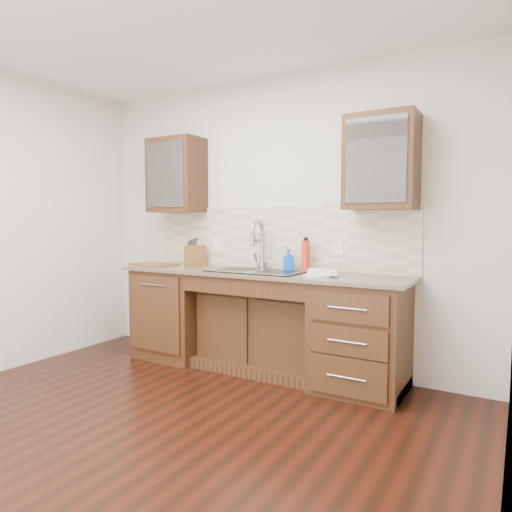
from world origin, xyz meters
The scene contains 24 objects.
ground centered at (0.00, 0.00, -0.05)m, with size 4.00×3.50×0.10m, color black.
wall_back centered at (0.00, 1.80, 1.35)m, with size 4.00×0.10×2.70m, color beige.
base_cabinet_left centered at (-0.95, 1.44, 0.44)m, with size 0.70×0.62×0.88m, color #593014.
base_cabinet_center centered at (0.00, 1.53, 0.35)m, with size 1.20×0.44×0.70m, color #593014.
base_cabinet_right centered at (0.95, 1.44, 0.44)m, with size 0.70×0.62×0.88m, color #593014.
countertop centered at (0.00, 1.43, 0.90)m, with size 2.70×0.65×0.03m, color #84705B.
backsplash centered at (0.00, 1.74, 1.21)m, with size 2.70×0.02×0.59m, color beige.
sink centered at (0.00, 1.41, 0.83)m, with size 0.84×0.46×0.19m, color #9E9EA5.
faucet centered at (-0.07, 1.64, 1.11)m, with size 0.04×0.04×0.40m, color #999993.
filter_tap centered at (0.18, 1.65, 1.03)m, with size 0.02×0.02×0.24m, color #999993.
upper_cabinet_left centered at (-1.05, 1.58, 1.83)m, with size 0.55×0.34×0.75m, color #593014.
upper_cabinet_right centered at (1.05, 1.58, 1.83)m, with size 0.55×0.34×0.75m, color #593014.
outlet_left centered at (-0.65, 1.73, 1.12)m, with size 0.08×0.01×0.12m, color white.
outlet_right centered at (0.65, 1.73, 1.12)m, with size 0.08×0.01×0.12m, color white.
soap_bottle centered at (0.24, 1.58, 1.01)m, with size 0.09×0.09×0.20m, color blue.
water_bottle centered at (0.38, 1.62, 1.05)m, with size 0.07×0.07×0.28m, color red.
plate centered at (0.61, 1.34, 0.92)m, with size 0.24×0.24×0.01m, color silver.
dish_towel centered at (0.64, 1.39, 0.94)m, with size 0.24×0.18×0.04m, color white.
knife_block centered at (-0.82, 1.57, 1.01)m, with size 0.11×0.19×0.21m, color olive.
cutting_board centered at (-1.21, 1.39, 0.92)m, with size 0.44×0.31×0.02m, color olive.
cup_left_a centered at (-1.12, 1.58, 1.78)m, with size 0.13×0.13×0.11m, color white.
cup_left_b centered at (-0.97, 1.58, 1.77)m, with size 0.10×0.10×0.10m, color silver.
cup_right_a centered at (0.92, 1.58, 1.77)m, with size 0.12×0.12×0.09m, color silver.
cup_right_b centered at (1.12, 1.58, 1.78)m, with size 0.11×0.11×0.10m, color white.
Camera 1 is at (2.04, -2.08, 1.36)m, focal length 32.00 mm.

